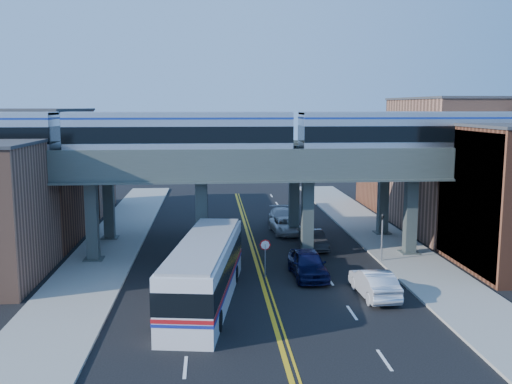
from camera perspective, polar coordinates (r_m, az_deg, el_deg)
ground at (r=35.92m, az=0.90°, el=-9.96°), size 120.00×120.00×0.00m
sidewalk_west at (r=46.08m, az=-14.81°, el=-5.95°), size 5.00×70.00×0.16m
sidewalk_east at (r=47.69m, az=13.66°, el=-5.42°), size 5.00×70.00×0.16m
building_west_b at (r=52.50m, az=-21.43°, el=1.52°), size 8.00×14.00×11.00m
building_west_c at (r=65.13m, az=-18.09°, el=1.63°), size 8.00×10.00×8.00m
building_east_b at (r=54.71m, az=18.90°, el=2.44°), size 8.00×14.00×12.00m
building_east_c at (r=66.92m, az=14.43°, el=2.39°), size 8.00×10.00×9.00m
mural_panel at (r=42.41m, az=20.34°, el=-1.00°), size 0.10×9.50×9.50m
elevated_viaduct_near at (r=42.31m, az=-0.12°, el=1.87°), size 52.00×3.60×7.40m
elevated_viaduct_far at (r=49.25m, az=-0.76°, el=2.82°), size 52.00×3.60×7.40m
transit_train at (r=42.00m, az=-7.60°, el=5.74°), size 50.20×3.15×3.68m
stop_sign at (r=38.31m, az=0.92°, el=-6.02°), size 0.76×0.09×2.63m
traffic_signal at (r=42.79m, az=12.50°, el=-3.93°), size 0.15×0.18×4.10m
transit_bus at (r=33.76m, az=-5.15°, el=-7.99°), size 5.01×13.98×3.53m
car_lane_a at (r=38.77m, az=5.21°, el=-7.16°), size 2.33×5.47×1.84m
car_lane_b at (r=46.40m, az=5.83°, el=-4.77°), size 1.84×4.54×1.47m
car_lane_c at (r=51.75m, az=2.97°, el=-3.37°), size 2.69×5.22×1.41m
car_lane_d at (r=54.75m, az=2.66°, el=-2.58°), size 2.33×5.69×1.65m
car_parked_curb at (r=35.58m, az=11.73°, el=-8.90°), size 1.99×5.17×1.68m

